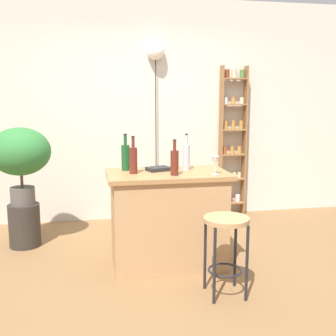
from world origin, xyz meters
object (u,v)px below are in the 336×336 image
at_px(bar_stool, 226,237).
at_px(wine_glass_center, 215,161).
at_px(cookbook, 158,169).
at_px(plant_stool, 25,225).
at_px(bottle_sauce_amber, 186,156).
at_px(bottle_olive_oil, 133,159).
at_px(bottle_soda_blue, 126,157).
at_px(bottle_vinegar, 175,162).
at_px(spice_shelf, 233,140).
at_px(pendant_globe_light, 156,53).
at_px(potted_plant, 20,154).
at_px(wine_glass_left, 173,158).

bearing_deg(bar_stool, wine_glass_center, 83.21).
height_order(bar_stool, cookbook, cookbook).
distance_m(plant_stool, bottle_sauce_amber, 1.92).
bearing_deg(bar_stool, bottle_olive_oil, 133.47).
bearing_deg(bar_stool, plant_stool, 140.06).
bearing_deg(bottle_soda_blue, bottle_olive_oil, -73.29).
bearing_deg(wine_glass_center, bottle_vinegar, 175.70).
height_order(bottle_olive_oil, bottle_soda_blue, bottle_soda_blue).
bearing_deg(wine_glass_center, bottle_olive_oil, 166.12).
bearing_deg(bottle_vinegar, spice_shelf, 55.77).
relative_size(cookbook, pendant_globe_light, 0.09).
distance_m(bottle_soda_blue, wine_glass_center, 0.85).
bearing_deg(pendant_globe_light, spice_shelf, -1.64).
bearing_deg(bottle_soda_blue, cookbook, -14.70).
bearing_deg(pendant_globe_light, wine_glass_center, -81.47).
distance_m(potted_plant, cookbook, 1.50).
xyz_separation_m(bar_stool, spice_shelf, (0.83, 2.20, 0.53)).
relative_size(spice_shelf, bottle_vinegar, 6.20).
height_order(potted_plant, bottle_sauce_amber, potted_plant).
bearing_deg(cookbook, wine_glass_left, -10.02).
height_order(bar_stool, bottle_vinegar, bottle_vinegar).
bearing_deg(bottle_soda_blue, potted_plant, 150.31).
relative_size(plant_stool, bottle_sauce_amber, 1.32).
bearing_deg(pendant_globe_light, bar_stool, -84.96).
xyz_separation_m(bottle_olive_oil, bottle_soda_blue, (-0.05, 0.18, 0.00)).
relative_size(wine_glass_left, wine_glass_center, 1.00).
bearing_deg(bottle_sauce_amber, wine_glass_center, -53.22).
distance_m(potted_plant, bottle_sauce_amber, 1.75).
bearing_deg(cookbook, spice_shelf, 30.55).
xyz_separation_m(spice_shelf, pendant_globe_light, (-1.02, 0.03, 1.11)).
height_order(bar_stool, bottle_sauce_amber, bottle_sauce_amber).
bearing_deg(cookbook, bottle_soda_blue, 147.01).
relative_size(bottle_soda_blue, pendant_globe_light, 0.15).
xyz_separation_m(bottle_olive_oil, wine_glass_center, (0.71, -0.18, -0.01)).
xyz_separation_m(bottle_vinegar, wine_glass_center, (0.37, -0.03, -0.00)).
height_order(spice_shelf, bottle_olive_oil, spice_shelf).
relative_size(bottle_sauce_amber, bottle_olive_oil, 1.01).
relative_size(plant_stool, wine_glass_left, 2.79).
relative_size(spice_shelf, wine_glass_left, 12.06).
xyz_separation_m(bottle_vinegar, cookbook, (-0.10, 0.25, -0.10)).
xyz_separation_m(plant_stool, bottle_soda_blue, (1.04, -0.59, 0.80)).
bearing_deg(spice_shelf, potted_plant, -163.95).
bearing_deg(wine_glass_left, bottle_olive_oil, -162.62).
xyz_separation_m(potted_plant, cookbook, (1.34, -0.67, -0.08)).
relative_size(potted_plant, bottle_soda_blue, 2.34).
bearing_deg(wine_glass_left, bottle_sauce_amber, -14.65).
xyz_separation_m(spice_shelf, plant_stool, (-2.57, -0.74, -0.78)).
distance_m(bar_stool, bottle_sauce_amber, 0.96).
bearing_deg(bottle_olive_oil, potted_plant, 144.73).
bearing_deg(spice_shelf, bottle_olive_oil, -134.36).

